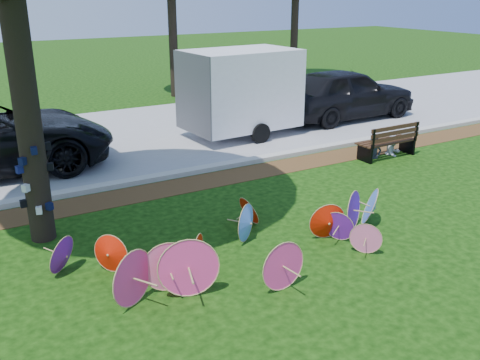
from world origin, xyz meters
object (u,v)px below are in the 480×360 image
at_px(cargo_trailer, 241,89).
at_px(person_left, 375,137).
at_px(park_bench, 386,140).
at_px(person_right, 394,135).
at_px(dark_pickup, 345,93).
at_px(parasol_pile, 242,242).

height_order(cargo_trailer, person_left, cargo_trailer).
distance_m(park_bench, person_right, 0.36).
bearing_deg(park_bench, dark_pickup, 62.74).
distance_m(parasol_pile, park_bench, 7.20).
relative_size(parasol_pile, cargo_trailer, 1.90).
xyz_separation_m(cargo_trailer, park_bench, (2.27, -3.94, -1.00)).
bearing_deg(park_bench, parasol_pile, -153.97).
xyz_separation_m(dark_pickup, cargo_trailer, (-4.32, -0.16, 0.57)).
distance_m(dark_pickup, person_right, 4.40).
bearing_deg(dark_pickup, person_right, 156.55).
distance_m(cargo_trailer, person_left, 4.42).
xyz_separation_m(parasol_pile, park_bench, (6.43, 3.24, 0.08)).
bearing_deg(parasol_pile, dark_pickup, 40.90).
relative_size(dark_pickup, person_right, 4.83).
distance_m(parasol_pile, person_left, 6.91).
relative_size(dark_pickup, cargo_trailer, 1.58).
bearing_deg(park_bench, person_right, 7.40).
xyz_separation_m(parasol_pile, dark_pickup, (8.47, 7.34, 0.51)).
height_order(dark_pickup, person_right, dark_pickup).
relative_size(person_left, person_right, 1.10).
bearing_deg(park_bench, cargo_trailer, 119.25).
height_order(parasol_pile, cargo_trailer, cargo_trailer).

